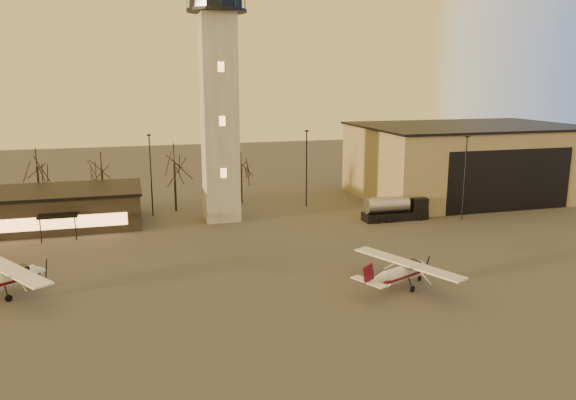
{
  "coord_description": "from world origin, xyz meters",
  "views": [
    {
      "loc": [
        -10.27,
        -35.75,
        16.82
      ],
      "look_at": [
        3.52,
        13.0,
        5.75
      ],
      "focal_mm": 35.0,
      "sensor_mm": 36.0,
      "label": 1
    }
  ],
  "objects_px": {
    "cessna_rear": "(6,283)",
    "fuel_truck": "(395,210)",
    "hangar": "(466,161)",
    "cessna_front": "(404,275)",
    "control_tower": "(219,82)",
    "terminal": "(27,210)"
  },
  "relations": [
    {
      "from": "control_tower",
      "to": "fuel_truck",
      "type": "relative_size",
      "value": 4.12
    },
    {
      "from": "cessna_rear",
      "to": "hangar",
      "type": "bearing_deg",
      "value": -10.31
    },
    {
      "from": "control_tower",
      "to": "hangar",
      "type": "distance_m",
      "value": 37.9
    },
    {
      "from": "cessna_front",
      "to": "fuel_truck",
      "type": "height_order",
      "value": "fuel_truck"
    },
    {
      "from": "cessna_rear",
      "to": "fuel_truck",
      "type": "relative_size",
      "value": 1.32
    },
    {
      "from": "hangar",
      "to": "fuel_truck",
      "type": "xyz_separation_m",
      "value": [
        -15.98,
        -9.98,
        -4.0
      ]
    },
    {
      "from": "fuel_truck",
      "to": "cessna_front",
      "type": "bearing_deg",
      "value": -113.98
    },
    {
      "from": "terminal",
      "to": "fuel_truck",
      "type": "height_order",
      "value": "terminal"
    },
    {
      "from": "control_tower",
      "to": "cessna_front",
      "type": "height_order",
      "value": "control_tower"
    },
    {
      "from": "control_tower",
      "to": "cessna_rear",
      "type": "height_order",
      "value": "control_tower"
    },
    {
      "from": "terminal",
      "to": "fuel_truck",
      "type": "relative_size",
      "value": 3.21
    },
    {
      "from": "control_tower",
      "to": "cessna_front",
      "type": "bearing_deg",
      "value": -67.87
    },
    {
      "from": "hangar",
      "to": "fuel_truck",
      "type": "relative_size",
      "value": 3.87
    },
    {
      "from": "cessna_front",
      "to": "fuel_truck",
      "type": "xyz_separation_m",
      "value": [
        9.27,
        20.43,
        0.16
      ]
    },
    {
      "from": "hangar",
      "to": "cessna_front",
      "type": "bearing_deg",
      "value": -129.71
    },
    {
      "from": "cessna_rear",
      "to": "control_tower",
      "type": "bearing_deg",
      "value": 11.05
    },
    {
      "from": "control_tower",
      "to": "terminal",
      "type": "bearing_deg",
      "value": 174.85
    },
    {
      "from": "fuel_truck",
      "to": "control_tower",
      "type": "bearing_deg",
      "value": 163.75
    },
    {
      "from": "control_tower",
      "to": "terminal",
      "type": "relative_size",
      "value": 1.28
    },
    {
      "from": "terminal",
      "to": "cessna_rear",
      "type": "distance_m",
      "value": 21.76
    },
    {
      "from": "terminal",
      "to": "cessna_rear",
      "type": "xyz_separation_m",
      "value": [
        1.73,
        -21.67,
        -1.07
      ]
    },
    {
      "from": "hangar",
      "to": "control_tower",
      "type": "bearing_deg",
      "value": -173.69
    }
  ]
}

